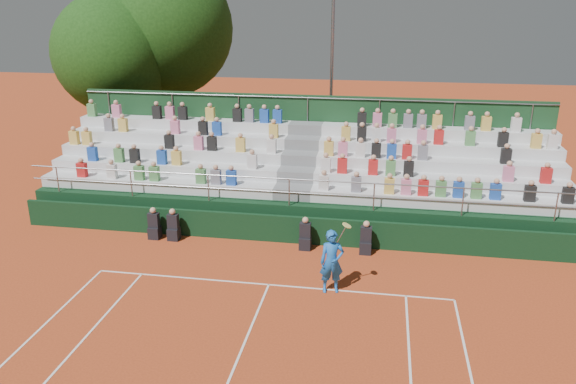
% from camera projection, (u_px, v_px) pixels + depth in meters
% --- Properties ---
extents(ground, '(90.00, 90.00, 0.00)m').
position_uv_depth(ground, '(269.00, 285.00, 17.11)').
color(ground, '#B3431D').
rests_on(ground, ground).
extents(courtside_wall, '(20.00, 0.15, 1.00)m').
position_uv_depth(courtside_wall, '(287.00, 229.00, 19.93)').
color(courtside_wall, black).
rests_on(courtside_wall, ground).
extents(line_officials, '(8.00, 0.40, 1.19)m').
position_uv_depth(line_officials, '(247.00, 232.00, 19.72)').
color(line_officials, black).
rests_on(line_officials, ground).
extents(grandstand, '(20.00, 5.20, 4.40)m').
position_uv_depth(grandstand, '(300.00, 185.00, 22.75)').
color(grandstand, black).
rests_on(grandstand, ground).
extents(tennis_player, '(0.93, 0.62, 2.22)m').
position_uv_depth(tennis_player, '(332.00, 262.00, 16.43)').
color(tennis_player, blue).
rests_on(tennis_player, ground).
extents(tree_west, '(5.95, 5.95, 8.60)m').
position_uv_depth(tree_west, '(113.00, 54.00, 27.98)').
color(tree_west, '#372314').
rests_on(tree_west, ground).
extents(tree_east, '(7.07, 7.07, 10.29)m').
position_uv_depth(tree_east, '(165.00, 29.00, 29.18)').
color(tree_east, '#372314').
rests_on(tree_east, ground).
extents(floodlight_mast, '(0.60, 0.25, 8.93)m').
position_uv_depth(floodlight_mast, '(332.00, 66.00, 27.28)').
color(floodlight_mast, gray).
rests_on(floodlight_mast, ground).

